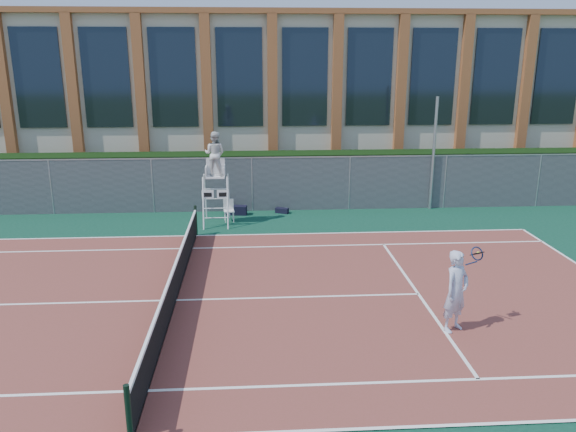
{
  "coord_description": "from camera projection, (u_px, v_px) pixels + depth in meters",
  "views": [
    {
      "loc": [
        2.08,
        -13.55,
        6.1
      ],
      "look_at": [
        3.1,
        3.0,
        1.4
      ],
      "focal_mm": 35.0,
      "sensor_mm": 36.0,
      "label": 1
    }
  ],
  "objects": [
    {
      "name": "hedge",
      "position": [
        205.0,
        179.0,
        23.86
      ],
      "size": [
        40.0,
        1.4,
        2.2
      ],
      "primitive_type": "cube",
      "color": "black",
      "rests_on": "ground"
    },
    {
      "name": "steel_pole",
      "position": [
        434.0,
        154.0,
        22.84
      ],
      "size": [
        0.12,
        0.12,
        4.61
      ],
      "primitive_type": "cylinder",
      "color": "#9EA0A5",
      "rests_on": "ground"
    },
    {
      "name": "sports_bag_far",
      "position": [
        282.0,
        210.0,
        22.75
      ],
      "size": [
        0.57,
        0.42,
        0.21
      ],
      "primitive_type": "cube",
      "rotation": [
        0.0,
        0.0,
        -0.42
      ],
      "color": "black",
      "rests_on": "apron"
    },
    {
      "name": "apron",
      "position": [
        181.0,
        286.0,
        15.51
      ],
      "size": [
        36.0,
        20.0,
        0.01
      ],
      "primitive_type": "cube",
      "color": "#0B3423",
      "rests_on": "ground"
    },
    {
      "name": "tennis_net",
      "position": [
        175.0,
        282.0,
        14.41
      ],
      "size": [
        0.1,
        11.3,
        1.1
      ],
      "color": "black",
      "rests_on": "ground"
    },
    {
      "name": "fence",
      "position": [
        203.0,
        186.0,
        22.7
      ],
      "size": [
        40.0,
        0.06,
        2.2
      ],
      "primitive_type": null,
      "color": "#595E60",
      "rests_on": "ground"
    },
    {
      "name": "umpire_chair",
      "position": [
        215.0,
        156.0,
        20.65
      ],
      "size": [
        0.99,
        1.52,
        3.54
      ],
      "color": "white",
      "rests_on": "ground"
    },
    {
      "name": "tennis_court",
      "position": [
        176.0,
        301.0,
        14.55
      ],
      "size": [
        23.77,
        10.97,
        0.02
      ],
      "primitive_type": "cube",
      "color": "brown",
      "rests_on": "apron"
    },
    {
      "name": "tennis_player",
      "position": [
        456.0,
        291.0,
        12.72
      ],
      "size": [
        1.12,
        0.85,
        1.92
      ],
      "color": "silver",
      "rests_on": "tennis_court"
    },
    {
      "name": "sports_bag_near",
      "position": [
        236.0,
        210.0,
        22.51
      ],
      "size": [
        0.9,
        0.46,
        0.36
      ],
      "primitive_type": "cube",
      "rotation": [
        0.0,
        0.0,
        -0.15
      ],
      "color": "black",
      "rests_on": "apron"
    },
    {
      "name": "plastic_chair",
      "position": [
        229.0,
        208.0,
        21.57
      ],
      "size": [
        0.44,
        0.44,
        0.84
      ],
      "color": "silver",
      "rests_on": "apron"
    },
    {
      "name": "building",
      "position": [
        215.0,
        94.0,
        30.66
      ],
      "size": [
        45.0,
        10.6,
        8.22
      ],
      "color": "beige",
      "rests_on": "ground"
    },
    {
      "name": "ground",
      "position": [
        176.0,
        301.0,
        14.55
      ],
      "size": [
        120.0,
        120.0,
        0.0
      ],
      "primitive_type": "plane",
      "color": "#233814"
    }
  ]
}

